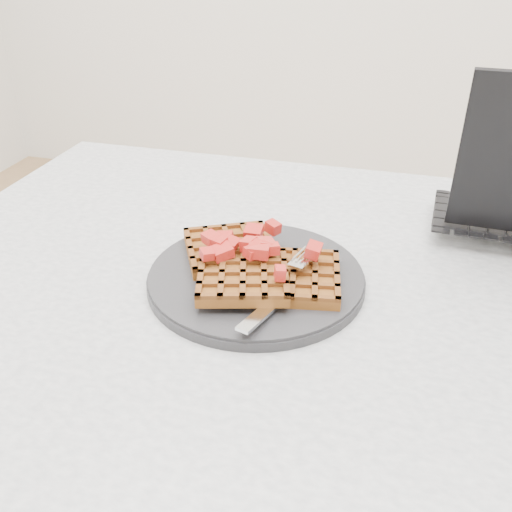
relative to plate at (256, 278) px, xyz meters
name	(u,v)px	position (x,y,z in m)	size (l,w,h in m)	color
table	(333,353)	(0.10, 0.03, -0.12)	(1.20, 0.80, 0.75)	silver
plate	(256,278)	(0.00, 0.00, 0.00)	(0.28, 0.28, 0.02)	#232325
waffles	(255,266)	(0.00, 0.00, 0.02)	(0.24, 0.22, 0.03)	brown
strawberry_pile	(256,246)	(0.00, 0.00, 0.05)	(0.15, 0.15, 0.02)	#980401
fork	(285,290)	(0.05, -0.04, 0.02)	(0.02, 0.18, 0.02)	silver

